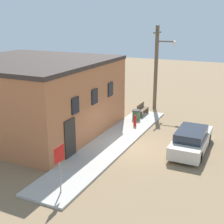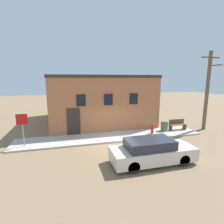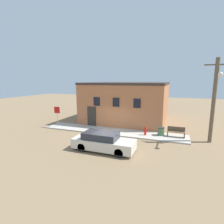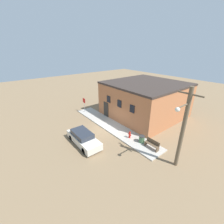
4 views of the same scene
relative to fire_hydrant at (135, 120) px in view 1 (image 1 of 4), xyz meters
name	(u,v)px [view 1 (image 1 of 4)]	position (x,y,z in m)	size (l,w,h in m)	color
ground_plane	(130,147)	(-3.31, -0.99, -0.50)	(80.00, 80.00, 0.00)	#846B4C
sidewalk	(112,143)	(-3.31, 0.19, -0.45)	(14.17, 2.36, 0.11)	#B2ADA3
brick_building	(31,95)	(-3.30, 6.13, 1.88)	(9.45, 9.64, 4.77)	#B26B42
fire_hydrant	(135,120)	(0.00, 0.00, 0.00)	(0.43, 0.21, 0.78)	red
stop_sign	(59,160)	(-9.40, -0.27, 1.12)	(0.69, 0.06, 2.14)	gray
bench	(142,109)	(2.62, 0.43, 0.04)	(1.47, 0.44, 0.88)	brown
trash_bin	(136,115)	(1.34, 0.42, -0.02)	(0.61, 0.61, 0.74)	#426642
utility_pole	(157,66)	(5.25, 0.20, 3.10)	(1.80, 1.74, 6.75)	brown
parked_car	(191,140)	(-2.31, -4.34, 0.14)	(4.51, 1.68, 1.34)	black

